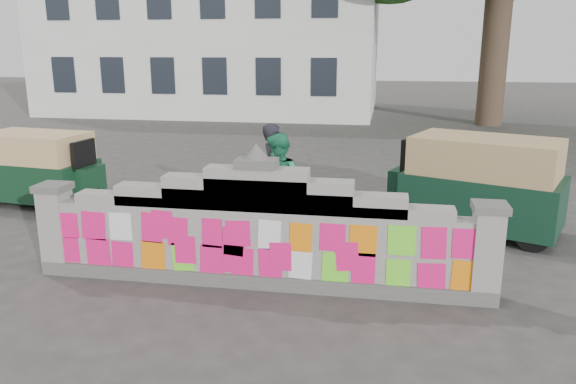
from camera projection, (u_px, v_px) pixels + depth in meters
name	position (u px, v px, depth m)	size (l,w,h in m)	color
ground	(258.00, 284.00, 7.89)	(100.00, 100.00, 0.00)	#383533
parapet_wall	(258.00, 234.00, 7.70)	(6.48, 0.44, 2.01)	#4C4C49
building	(220.00, 31.00, 29.02)	(16.00, 10.00, 8.90)	silver
cyclist_bike	(274.00, 206.00, 9.95)	(0.68, 1.94, 1.02)	black
cyclist_rider	(274.00, 186.00, 9.86)	(0.63, 0.41, 1.73)	black
pedestrian	(277.00, 186.00, 9.70)	(0.89, 0.69, 1.82)	#268B5D
rickshaw_left	(39.00, 167.00, 11.79)	(2.80, 1.56, 1.51)	#10321C
rickshaw_right	(478.00, 183.00, 10.00)	(3.17, 2.34, 1.71)	#103120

